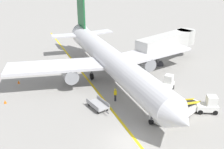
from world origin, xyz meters
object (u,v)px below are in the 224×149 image
baggage_tug_by_cargo_door (168,84)px  belt_loader_forward_hold (165,113)px  baggage_tug_near_wing (208,105)px  safety_cone_wingtip_right (118,79)px  jet_bridge (171,41)px  safety_cone_nose_right (19,82)px  safety_cone_wingtip_left (82,70)px  baggage_cart_loaded (98,105)px  safety_cone_nose_left (5,102)px  ground_crew_marshaller (115,94)px  airliner (109,59)px  safety_cone_tail_area (64,75)px  belt_loader_aft_hold (188,107)px

baggage_tug_by_cargo_door → belt_loader_forward_hold: belt_loader_forward_hold is taller
baggage_tug_near_wing → belt_loader_forward_hold: size_ratio=0.53×
baggage_tug_near_wing → safety_cone_wingtip_right: (-9.63, 9.36, -0.71)m
jet_bridge → safety_cone_nose_right: (-23.82, -7.75, -3.32)m
baggage_tug_near_wing → safety_cone_wingtip_left: (-15.04, 13.07, -0.71)m
baggage_cart_loaded → safety_cone_nose_left: baggage_cart_loaded is taller
safety_cone_wingtip_right → baggage_tug_by_cargo_door: bearing=-28.3°
baggage_tug_near_wing → safety_cone_wingtip_right: baggage_tug_near_wing is taller
safety_cone_nose_right → baggage_cart_loaded: bearing=-34.3°
baggage_cart_loaded → ground_crew_marshaller: size_ratio=2.14×
airliner → safety_cone_wingtip_right: (1.25, -0.03, -3.20)m
safety_cone_tail_area → baggage_tug_near_wing: bearing=-32.9°
safety_cone_nose_right → safety_cone_tail_area: 6.55m
baggage_cart_loaded → safety_cone_wingtip_right: baggage_cart_loaded is taller
baggage_cart_loaded → safety_cone_tail_area: 10.95m
jet_bridge → belt_loader_forward_hold: jet_bridge is taller
ground_crew_marshaller → airliner: bearing=94.0°
belt_loader_forward_hold → safety_cone_wingtip_left: 17.27m
baggage_tug_by_cargo_door → safety_cone_wingtip_left: 13.89m
baggage_tug_near_wing → belt_loader_aft_hold: 2.39m
belt_loader_forward_hold → safety_cone_wingtip_right: 11.40m
belt_loader_forward_hold → safety_cone_nose_left: (-18.70, 4.72, -0.56)m
jet_bridge → safety_cone_nose_left: (-23.96, -13.52, -3.32)m
airliner → baggage_cart_loaded: (-1.76, -7.72, -2.95)m
airliner → jet_bridge: bearing=35.3°
ground_crew_marshaller → safety_cone_nose_right: ground_crew_marshaller is taller
belt_loader_aft_hold → safety_cone_nose_right: bearing=156.4°
safety_cone_nose_left → baggage_tug_by_cargo_door: bearing=6.4°
ground_crew_marshaller → safety_cone_nose_left: (-13.54, 0.20, -0.69)m
baggage_tug_near_wing → baggage_tug_by_cargo_door: 6.68m
jet_bridge → safety_cone_wingtip_right: (-9.60, -7.70, -3.32)m
baggage_tug_by_cargo_door → safety_cone_tail_area: size_ratio=6.20×
safety_cone_nose_left → safety_cone_nose_right: size_ratio=1.00×
safety_cone_nose_left → safety_cone_nose_right: 5.77m
safety_cone_nose_left → safety_cone_tail_area: size_ratio=1.00×
belt_loader_aft_hold → safety_cone_nose_right: 23.43m
belt_loader_aft_hold → safety_cone_tail_area: bearing=143.0°
baggage_tug_by_cargo_door → airliner: bearing=155.5°
baggage_cart_loaded → baggage_tug_by_cargo_door: bearing=24.0°
safety_cone_wingtip_right → safety_cone_tail_area: (-8.02, 2.05, 0.00)m
baggage_tug_by_cargo_door → baggage_tug_near_wing: bearing=-61.7°
belt_loader_forward_hold → safety_cone_wingtip_left: belt_loader_forward_hold is taller
baggage_tug_near_wing → safety_cone_tail_area: baggage_tug_near_wing is taller
belt_loader_aft_hold → safety_cone_tail_area: belt_loader_aft_hold is taller
baggage_cart_loaded → safety_cone_wingtip_right: (3.01, 7.68, -0.25)m
baggage_tug_near_wing → jet_bridge: bearing=90.1°
belt_loader_aft_hold → baggage_cart_loaded: bearing=170.3°
jet_bridge → belt_loader_forward_hold: bearing=-106.1°
jet_bridge → safety_cone_nose_left: bearing=-150.6°
baggage_tug_by_cargo_door → belt_loader_forward_hold: (-2.11, -7.05, -0.15)m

